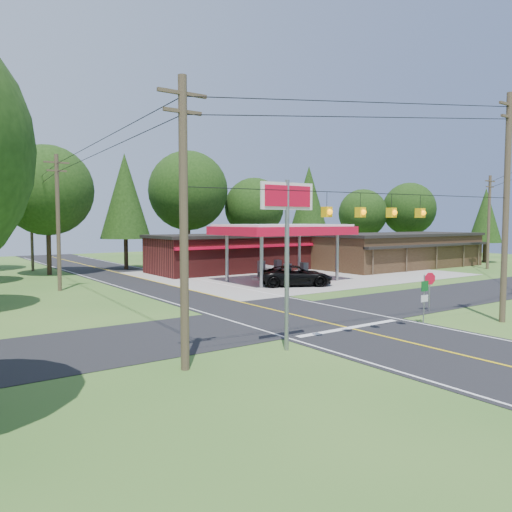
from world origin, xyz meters
TOP-DOWN VIEW (x-y plane):
  - ground at (0.00, 0.00)m, footprint 120.00×120.00m
  - main_highway at (0.00, 0.00)m, footprint 8.00×120.00m
  - cross_road at (0.00, 0.00)m, footprint 70.00×7.00m
  - lane_center_yellow at (0.00, 0.00)m, footprint 0.15×110.00m
  - gas_canopy at (9.00, 13.00)m, footprint 10.60×7.40m
  - convenience_store at (10.00, 22.98)m, footprint 16.40×7.55m
  - strip_building at (28.00, 15.98)m, footprint 20.40×8.75m
  - utility_pole_near_right at (7.50, -7.00)m, footprint 1.80×0.30m
  - utility_pole_near_left at (-9.50, -5.00)m, footprint 1.80×0.30m
  - utility_pole_far_left at (-8.00, 18.00)m, footprint 1.80×0.30m
  - utility_pole_far_right at (34.00, 9.00)m, footprint 1.80×0.30m
  - utility_pole_north at (-6.50, 35.00)m, footprint 0.30×0.30m
  - overhead_beacons at (-1.00, -6.00)m, footprint 17.04×2.04m
  - treeline_backdrop at (0.82, 24.01)m, footprint 70.27×51.59m
  - suv_car at (8.01, 10.00)m, footprint 7.76×7.76m
  - sedan_car at (12.00, 20.21)m, footprint 4.67×4.67m
  - big_stop_sign at (-5.00, -5.01)m, footprint 2.51×0.19m
  - octagonal_stop_sign at (7.00, -3.01)m, footprint 0.77×0.28m
  - route_sign_post at (3.80, -5.00)m, footprint 0.51×0.09m

SIDE VIEW (x-z plane):
  - ground at x=0.00m, z-range 0.00..0.00m
  - main_highway at x=0.00m, z-range 0.00..0.02m
  - cross_road at x=0.00m, z-range 0.00..0.03m
  - lane_center_yellow at x=0.00m, z-range 0.02..0.03m
  - sedan_car at x=12.00m, z-range 0.00..1.21m
  - suv_car at x=8.01m, z-range 0.00..1.61m
  - route_sign_post at x=3.80m, z-range 0.25..2.73m
  - octagonal_stop_sign at x=7.00m, z-range 0.55..2.84m
  - strip_building at x=28.00m, z-range 0.01..3.81m
  - convenience_store at x=10.00m, z-range 0.02..3.82m
  - gas_canopy at x=9.00m, z-range 1.83..6.70m
  - utility_pole_north at x=-6.50m, z-range 0.00..9.50m
  - big_stop_sign at x=-5.00m, z-range 1.63..8.37m
  - utility_pole_near_left at x=-9.50m, z-range 0.20..10.20m
  - utility_pole_far_left at x=-8.00m, z-range 0.20..10.20m
  - utility_pole_far_right at x=34.00m, z-range 0.20..10.20m
  - utility_pole_near_right at x=7.50m, z-range 0.21..11.71m
  - overhead_beacons at x=-1.00m, z-range 5.70..6.73m
  - treeline_backdrop at x=0.82m, z-range 0.84..14.14m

